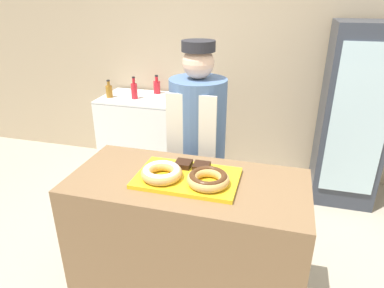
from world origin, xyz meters
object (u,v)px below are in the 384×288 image
serving_tray (187,178)px  brownie_back_left (183,164)px  brownie_back_right (201,166)px  chest_freezer (150,135)px  donut_light_glaze (162,172)px  bottle_red (134,90)px  baker_person (197,150)px  donut_chocolate_glaze (208,178)px  beverage_fridge (352,116)px  bottle_red_b (157,86)px  bottle_amber (109,91)px

serving_tray → brownie_back_left: size_ratio=6.09×
brownie_back_right → chest_freezer: size_ratio=0.09×
donut_light_glaze → bottle_red: 1.99m
brownie_back_right → baker_person: bearing=107.0°
donut_chocolate_glaze → beverage_fridge: size_ratio=0.13×
brownie_back_left → brownie_back_right: (0.11, 0.00, 0.00)m
baker_person → bottle_red_b: bearing=121.7°
baker_person → bottle_red: 1.46m
beverage_fridge → bottle_red_b: size_ratio=8.25×
baker_person → chest_freezer: baker_person is taller
serving_tray → bottle_red: 2.01m
brownie_back_left → beverage_fridge: 2.03m
chest_freezer → bottle_red_b: 0.55m
donut_chocolate_glaze → chest_freezer: donut_chocolate_glaze is taller
chest_freezer → bottle_red_b: (0.03, 0.19, 0.52)m
donut_chocolate_glaze → baker_person: size_ratio=0.14×
donut_chocolate_glaze → serving_tray: bearing=157.5°
donut_light_glaze → baker_person: 0.69m
donut_chocolate_glaze → baker_person: baker_person is taller
brownie_back_right → bottle_amber: bearing=132.6°
brownie_back_right → baker_person: baker_person is taller
donut_chocolate_glaze → bottle_red: (-1.22, 1.74, -0.05)m
baker_person → bottle_red: bearing=132.6°
chest_freezer → bottle_amber: size_ratio=5.41×
bottle_amber → beverage_fridge: bearing=2.1°
baker_person → bottle_red_b: size_ratio=7.92×
brownie_back_right → bottle_amber: size_ratio=0.49×
donut_light_glaze → bottle_red_b: 2.16m
donut_chocolate_glaze → brownie_back_left: 0.25m
beverage_fridge → bottle_amber: bearing=-177.9°
donut_light_glaze → bottle_red_b: size_ratio=1.11×
donut_chocolate_glaze → bottle_amber: bearing=131.2°
bottle_red → brownie_back_left: bearing=-56.9°
beverage_fridge → bottle_red: bearing=-178.3°
donut_light_glaze → bottle_amber: (-1.24, 1.72, -0.07)m
brownie_back_right → beverage_fridge: (1.08, 1.65, -0.14)m
brownie_back_left → beverage_fridge: beverage_fridge is taller
brownie_back_left → bottle_red_b: (-0.87, 1.85, -0.04)m
donut_light_glaze → chest_freezer: (-0.83, 1.81, -0.58)m
donut_light_glaze → brownie_back_left: bearing=64.6°
serving_tray → beverage_fridge: 2.09m
bottle_amber → brownie_back_right: bearing=-47.4°
chest_freezer → bottle_red: (-0.13, -0.07, 0.53)m
baker_person → beverage_fridge: (1.23, 1.13, -0.00)m
donut_light_glaze → chest_freezer: bearing=114.5°
brownie_back_right → beverage_fridge: 1.97m
baker_person → chest_freezer: (-0.86, 1.14, -0.42)m
donut_light_glaze → donut_chocolate_glaze: same height
bottle_red → serving_tray: bearing=-57.3°
brownie_back_right → bottle_red: (-1.14, 1.58, -0.03)m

